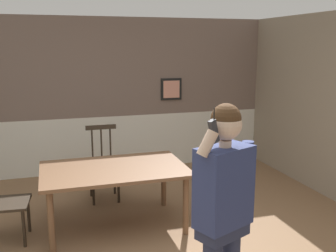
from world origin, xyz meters
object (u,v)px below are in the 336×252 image
at_px(dining_table, 114,174).
at_px(chair_by_doorway, 103,166).
at_px(chair_near_window, 3,201).
at_px(person_figure, 224,202).

bearing_deg(dining_table, chair_by_doorway, 90.21).
xyz_separation_m(dining_table, chair_by_doorway, (-0.00, 0.93, -0.19)).
xyz_separation_m(dining_table, chair_near_window, (-1.23, -0.00, -0.19)).
bearing_deg(chair_by_doorway, person_figure, 100.45).
xyz_separation_m(chair_near_window, chair_by_doorway, (1.23, 0.93, 0.00)).
height_order(dining_table, person_figure, person_figure).
xyz_separation_m(dining_table, person_figure, (0.50, -1.95, 0.36)).
bearing_deg(chair_near_window, person_figure, 47.03).
distance_m(dining_table, person_figure, 2.04).
height_order(chair_by_doorway, person_figure, person_figure).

